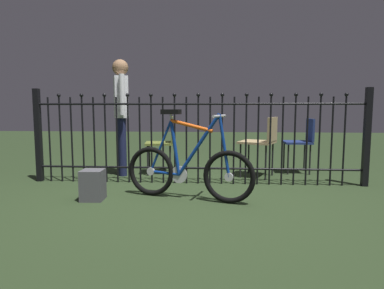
% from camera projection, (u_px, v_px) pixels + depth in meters
% --- Properties ---
extents(ground_plane, '(20.00, 20.00, 0.00)m').
position_uv_depth(ground_plane, '(193.00, 199.00, 3.42)').
color(ground_plane, '#27381E').
extents(iron_fence, '(4.16, 0.07, 1.19)m').
position_uv_depth(iron_fence, '(192.00, 136.00, 4.09)').
color(iron_fence, black).
rests_on(iron_fence, ground).
extents(bicycle, '(1.35, 0.51, 0.93)m').
position_uv_depth(bicycle, '(188.00, 169.00, 3.40)').
color(bicycle, black).
rests_on(bicycle, ground).
extents(chair_olive, '(0.44, 0.44, 0.83)m').
position_uv_depth(chair_olive, '(165.00, 139.00, 4.76)').
color(chair_olive, black).
rests_on(chair_olive, ground).
extents(chair_navy, '(0.39, 0.38, 0.79)m').
position_uv_depth(chair_navy, '(302.00, 139.00, 4.80)').
color(chair_navy, black).
rests_on(chair_navy, ground).
extents(chair_tan, '(0.58, 0.58, 0.82)m').
position_uv_depth(chair_tan, '(263.00, 139.00, 4.48)').
color(chair_tan, black).
rests_on(chair_tan, ground).
extents(person_visitor, '(0.27, 0.45, 1.61)m').
position_uv_depth(person_visitor, '(121.00, 107.00, 4.60)').
color(person_visitor, '#191E3F').
rests_on(person_visitor, ground).
extents(display_crate, '(0.23, 0.23, 0.31)m').
position_uv_depth(display_crate, '(93.00, 185.00, 3.39)').
color(display_crate, '#4C4C51').
rests_on(display_crate, ground).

